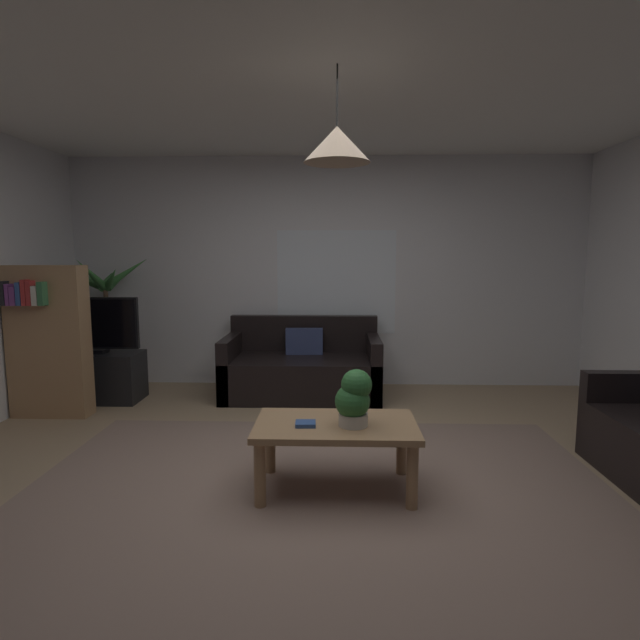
# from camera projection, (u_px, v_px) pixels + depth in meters

# --- Properties ---
(floor) EXTENTS (5.80, 5.27, 0.02)m
(floor) POSITION_uv_depth(u_px,v_px,m) (319.00, 488.00, 3.27)
(floor) COLOR #9E8466
(floor) RESTS_ON ground
(rug) EXTENTS (3.77, 2.90, 0.01)m
(rug) POSITION_uv_depth(u_px,v_px,m) (317.00, 500.00, 3.06)
(rug) COLOR gray
(rug) RESTS_ON ground
(wall_back) EXTENTS (5.92, 0.06, 2.58)m
(wall_back) POSITION_uv_depth(u_px,v_px,m) (326.00, 273.00, 5.74)
(wall_back) COLOR silver
(wall_back) RESTS_ON ground
(ceiling) EXTENTS (5.80, 5.27, 0.02)m
(ceiling) POSITION_uv_depth(u_px,v_px,m) (318.00, 64.00, 2.93)
(ceiling) COLOR white
(window_pane) EXTENTS (1.34, 0.01, 1.17)m
(window_pane) POSITION_uv_depth(u_px,v_px,m) (336.00, 282.00, 5.72)
(window_pane) COLOR white
(couch_under_window) EXTENTS (1.63, 0.86, 0.82)m
(couch_under_window) POSITION_uv_depth(u_px,v_px,m) (302.00, 370.00, 5.36)
(couch_under_window) COLOR black
(couch_under_window) RESTS_ON ground
(coffee_table) EXTENTS (1.02, 0.60, 0.44)m
(coffee_table) POSITION_uv_depth(u_px,v_px,m) (336.00, 434.00, 3.18)
(coffee_table) COLOR #A87F56
(coffee_table) RESTS_ON ground
(book_on_table_0) EXTENTS (0.13, 0.11, 0.02)m
(book_on_table_0) POSITION_uv_depth(u_px,v_px,m) (306.00, 424.00, 3.11)
(book_on_table_0) COLOR #2D4C8C
(book_on_table_0) RESTS_ON coffee_table
(remote_on_table_0) EXTENTS (0.11, 0.17, 0.02)m
(remote_on_table_0) POSITION_uv_depth(u_px,v_px,m) (352.00, 423.00, 3.14)
(remote_on_table_0) COLOR black
(remote_on_table_0) RESTS_ON coffee_table
(potted_plant_on_table) EXTENTS (0.23, 0.22, 0.36)m
(potted_plant_on_table) POSITION_uv_depth(u_px,v_px,m) (354.00, 397.00, 3.09)
(potted_plant_on_table) COLOR beige
(potted_plant_on_table) RESTS_ON coffee_table
(tv_stand) EXTENTS (0.90, 0.44, 0.50)m
(tv_stand) POSITION_uv_depth(u_px,v_px,m) (97.00, 377.00, 5.17)
(tv_stand) COLOR black
(tv_stand) RESTS_ON ground
(tv) EXTENTS (0.93, 0.16, 0.57)m
(tv) POSITION_uv_depth(u_px,v_px,m) (93.00, 324.00, 5.08)
(tv) COLOR black
(tv) RESTS_ON tv_stand
(potted_palm_corner) EXTENTS (0.88, 0.87, 1.50)m
(potted_palm_corner) POSITION_uv_depth(u_px,v_px,m) (108.00, 327.00, 5.57)
(potted_palm_corner) COLOR #B77051
(potted_palm_corner) RESTS_ON ground
(bookshelf_corner) EXTENTS (0.70, 0.31, 1.40)m
(bookshelf_corner) POSITION_uv_depth(u_px,v_px,m) (48.00, 339.00, 4.61)
(bookshelf_corner) COLOR #A87F56
(bookshelf_corner) RESTS_ON ground
(pendant_lamp) EXTENTS (0.40, 0.40, 0.55)m
(pendant_lamp) POSITION_uv_depth(u_px,v_px,m) (337.00, 144.00, 2.95)
(pendant_lamp) COLOR black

